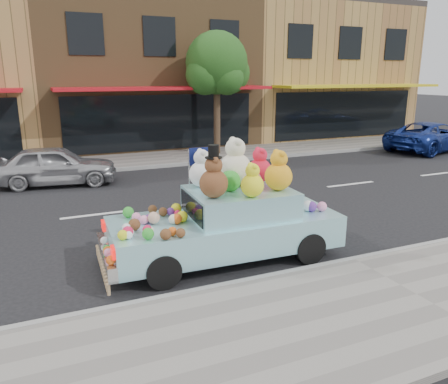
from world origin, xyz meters
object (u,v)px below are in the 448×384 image
street_tree (217,69)px  car_blue (431,136)px  art_car (228,217)px  car_silver (55,165)px

street_tree → car_blue: bearing=-16.3°
street_tree → art_car: 11.46m
street_tree → car_blue: street_tree is taller
car_blue → street_tree: bearing=61.2°
car_blue → art_car: size_ratio=1.07×
street_tree → art_car: bearing=-111.5°
car_blue → car_silver: bearing=77.6°
street_tree → car_silver: street_tree is taller
car_blue → art_car: (-13.66, -7.52, 0.15)m
car_silver → art_car: 7.98m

